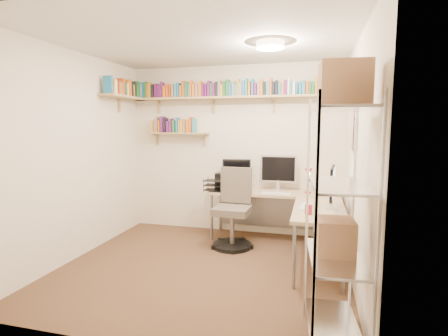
{
  "coord_description": "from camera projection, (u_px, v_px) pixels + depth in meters",
  "views": [
    {
      "loc": [
        1.19,
        -3.64,
        1.61
      ],
      "look_at": [
        0.1,
        0.55,
        1.09
      ],
      "focal_mm": 28.0,
      "sensor_mm": 36.0,
      "label": 1
    }
  ],
  "objects": [
    {
      "name": "wire_rack",
      "position": [
        339.0,
        180.0,
        2.43
      ],
      "size": [
        0.45,
        0.82,
        2.03
      ],
      "rotation": [
        0.0,
        0.0,
        0.09
      ],
      "color": "silver",
      "rests_on": "ground"
    },
    {
      "name": "wall_shelves",
      "position": [
        202.0,
        97.0,
        5.09
      ],
      "size": [
        3.12,
        1.09,
        0.8
      ],
      "color": "tan",
      "rests_on": "ground"
    },
    {
      "name": "ground",
      "position": [
        203.0,
        268.0,
        3.98
      ],
      "size": [
        3.2,
        3.2,
        0.0
      ],
      "primitive_type": "plane",
      "color": "#41271B",
      "rests_on": "ground"
    },
    {
      "name": "room_shell",
      "position": [
        203.0,
        132.0,
        3.8
      ],
      "size": [
        3.24,
        3.04,
        2.52
      ],
      "color": "beige",
      "rests_on": "ground"
    },
    {
      "name": "office_chair",
      "position": [
        233.0,
        214.0,
        4.67
      ],
      "size": [
        0.55,
        0.56,
        1.05
      ],
      "rotation": [
        0.0,
        0.0,
        -0.03
      ],
      "color": "black",
      "rests_on": "ground"
    },
    {
      "name": "corner_desk",
      "position": [
        275.0,
        195.0,
        4.67
      ],
      "size": [
        1.85,
        1.8,
        1.2
      ],
      "color": "#C4B57F",
      "rests_on": "ground"
    }
  ]
}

